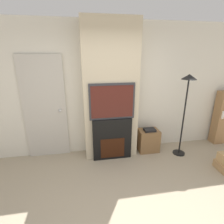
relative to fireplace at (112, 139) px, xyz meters
name	(u,v)px	position (x,y,z in m)	size (l,w,h in m)	color
wall_back	(109,91)	(0.00, 0.41, 0.92)	(6.00, 0.06, 2.70)	silver
chimney_breast	(110,93)	(0.00, 0.19, 0.92)	(1.07, 0.38, 2.70)	beige
fireplace	(112,139)	(0.00, 0.00, 0.00)	(0.78, 0.15, 0.87)	black
television	(112,102)	(0.00, 0.00, 0.79)	(0.87, 0.07, 0.70)	#2D2D33
floor_lamp	(187,94)	(1.47, -0.11, 0.90)	(0.29, 0.29, 1.72)	black
media_stand	(148,140)	(0.85, 0.14, -0.18)	(0.44, 0.33, 0.54)	brown
bookshelf	(223,118)	(2.73, 0.22, 0.21)	(0.42, 0.25, 1.27)	#997047
entry_door	(45,109)	(-1.30, 0.35, 0.61)	(0.83, 0.09, 2.08)	#BCB7AD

